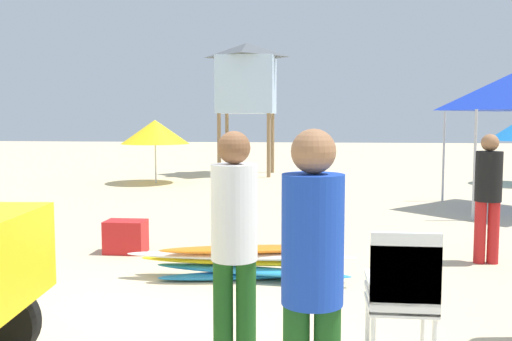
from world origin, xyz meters
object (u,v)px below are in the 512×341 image
surfboard_pile (243,262)px  lifeguard_far_right (234,237)px  lifeguard_near_center (488,190)px  cooler_box (126,237)px  lifeguard_near_right (312,273)px  beach_umbrella_mid (155,132)px  lifeguard_tower (247,78)px  stacked_plastic_chairs (402,287)px

surfboard_pile → lifeguard_far_right: (0.25, -2.35, 0.78)m
lifeguard_near_center → cooler_box: 4.72m
lifeguard_near_right → beach_umbrella_mid: size_ratio=0.91×
surfboard_pile → beach_umbrella_mid: (-3.71, 9.29, 1.25)m
lifeguard_near_center → lifeguard_tower: 12.00m
lifeguard_near_right → cooler_box: size_ratio=3.26×
lifeguard_near_right → lifeguard_tower: 15.57m
lifeguard_far_right → lifeguard_near_center: bearing=51.8°
lifeguard_near_right → lifeguard_far_right: lifeguard_near_right is taller
surfboard_pile → cooler_box: (-1.74, 1.11, 0.02)m
stacked_plastic_chairs → lifeguard_near_right: (-0.63, -1.16, 0.40)m
lifeguard_near_right → lifeguard_near_center: bearing=63.6°
lifeguard_far_right → beach_umbrella_mid: beach_umbrella_mid is taller
stacked_plastic_chairs → lifeguard_tower: size_ratio=0.24×
lifeguard_far_right → cooler_box: 4.07m
lifeguard_far_right → stacked_plastic_chairs: bearing=11.7°
lifeguard_near_right → lifeguard_far_right: size_ratio=1.02×
lifeguard_tower → beach_umbrella_mid: 3.91m
stacked_plastic_chairs → beach_umbrella_mid: beach_umbrella_mid is taller
stacked_plastic_chairs → lifeguard_far_right: bearing=-168.3°
lifeguard_tower → cooler_box: (-0.30, -10.89, -2.90)m
beach_umbrella_mid → cooler_box: bearing=-76.5°
stacked_plastic_chairs → cooler_box: bearing=134.5°
lifeguard_far_right → lifeguard_tower: 14.61m
stacked_plastic_chairs → surfboard_pile: (-1.42, 2.11, -0.40)m
lifeguard_near_right → lifeguard_tower: size_ratio=0.41×
stacked_plastic_chairs → lifeguard_near_right: 1.38m
surfboard_pile → lifeguard_tower: bearing=96.8°
beach_umbrella_mid → cooler_box: beach_umbrella_mid is taller
surfboard_pile → lifeguard_far_right: lifeguard_far_right is taller
lifeguard_near_right → lifeguard_far_right: (-0.54, 0.91, -0.02)m
lifeguard_tower → lifeguard_far_right: bearing=-83.3°
lifeguard_tower → beach_umbrella_mid: bearing=-129.8°
lifeguard_near_right → lifeguard_tower: lifeguard_tower is taller
lifeguard_far_right → beach_umbrella_mid: size_ratio=0.89×
lifeguard_near_center → beach_umbrella_mid: 10.59m
lifeguard_tower → beach_umbrella_mid: size_ratio=2.21×
surfboard_pile → lifeguard_near_center: 3.19m
surfboard_pile → lifeguard_near_right: (0.79, -3.26, 0.80)m
stacked_plastic_chairs → lifeguard_tower: bearing=101.5°
surfboard_pile → cooler_box: cooler_box is taller
cooler_box → lifeguard_near_center: bearing=-0.8°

